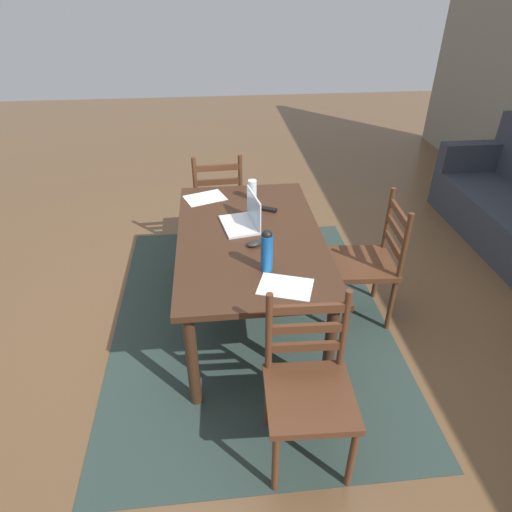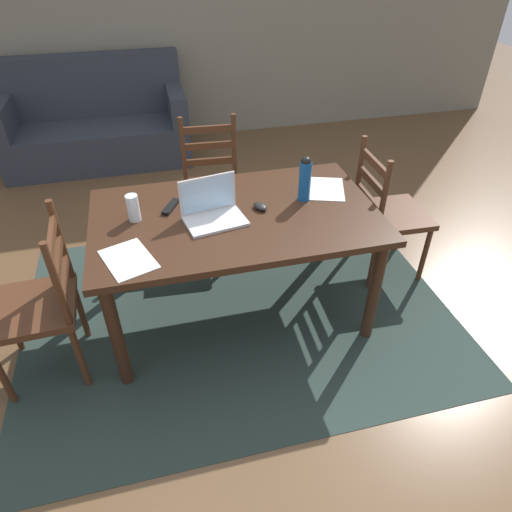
{
  "view_description": "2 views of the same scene",
  "coord_description": "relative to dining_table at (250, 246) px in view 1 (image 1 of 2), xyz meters",
  "views": [
    {
      "loc": [
        2.56,
        -0.23,
        2.24
      ],
      "look_at": [
        0.0,
        0.04,
        0.57
      ],
      "focal_mm": 31.32,
      "sensor_mm": 36.0,
      "label": 1
    },
    {
      "loc": [
        -0.42,
        -2.14,
        2.07
      ],
      "look_at": [
        0.1,
        -0.07,
        0.47
      ],
      "focal_mm": 31.82,
      "sensor_mm": 36.0,
      "label": 2
    }
  ],
  "objects": [
    {
      "name": "ground_plane",
      "position": [
        0.0,
        0.0,
        -0.65
      ],
      "size": [
        14.0,
        14.0,
        0.0
      ],
      "primitive_type": "plane",
      "color": "brown"
    },
    {
      "name": "area_rug",
      "position": [
        0.0,
        0.0,
        -0.65
      ],
      "size": [
        2.69,
        2.0,
        0.01
      ],
      "primitive_type": "cube",
      "color": "#283833",
      "rests_on": "ground"
    },
    {
      "name": "dining_table",
      "position": [
        0.0,
        0.0,
        0.0
      ],
      "size": [
        1.6,
        0.96,
        0.74
      ],
      "color": "#382114",
      "rests_on": "ground"
    },
    {
      "name": "chair_right_far",
      "position": [
        1.09,
        0.19,
        -0.19
      ],
      "size": [
        0.46,
        0.46,
        0.95
      ],
      "color": "#4C2B19",
      "rests_on": "ground"
    },
    {
      "name": "chair_left_near",
      "position": [
        -1.09,
        -0.19,
        -0.19
      ],
      "size": [
        0.46,
        0.46,
        0.95
      ],
      "color": "#4C2B19",
      "rests_on": "ground"
    },
    {
      "name": "chair_far_head",
      "position": [
        0.0,
        0.85,
        -0.19
      ],
      "size": [
        0.47,
        0.47,
        0.95
      ],
      "color": "#4C2B19",
      "rests_on": "ground"
    },
    {
      "name": "laptop",
      "position": [
        -0.13,
        -0.02,
        0.15
      ],
      "size": [
        0.35,
        0.27,
        0.23
      ],
      "color": "silver",
      "rests_on": "dining_table"
    },
    {
      "name": "water_bottle",
      "position": [
        0.42,
        0.06,
        0.23
      ],
      "size": [
        0.07,
        0.07,
        0.27
      ],
      "color": "#145199",
      "rests_on": "dining_table"
    },
    {
      "name": "drinking_glass",
      "position": [
        -0.55,
        0.07,
        0.16
      ],
      "size": [
        0.07,
        0.07,
        0.15
      ],
      "primitive_type": "cylinder",
      "color": "silver",
      "rests_on": "dining_table"
    },
    {
      "name": "computer_mouse",
      "position": [
        0.15,
        0.01,
        0.1
      ],
      "size": [
        0.09,
        0.12,
        0.03
      ],
      "primitive_type": "ellipsoid",
      "rotation": [
        0.0,
        0.0,
        0.4
      ],
      "color": "black",
      "rests_on": "dining_table"
    },
    {
      "name": "tv_remote",
      "position": [
        -0.35,
        0.15,
        0.1
      ],
      "size": [
        0.12,
        0.17,
        0.02
      ],
      "primitive_type": "cube",
      "rotation": [
        0.0,
        0.0,
        2.64
      ],
      "color": "black",
      "rests_on": "dining_table"
    },
    {
      "name": "paper_stack_left",
      "position": [
        -0.59,
        -0.29,
        0.09
      ],
      "size": [
        0.3,
        0.35,
        0.0
      ],
      "primitive_type": "cube",
      "rotation": [
        0.0,
        0.0,
        0.35
      ],
      "color": "white",
      "rests_on": "dining_table"
    },
    {
      "name": "paper_stack_right",
      "position": [
        0.6,
        0.14,
        0.09
      ],
      "size": [
        0.3,
        0.35,
        0.0
      ],
      "primitive_type": "cube",
      "rotation": [
        0.0,
        0.0,
        -0.33
      ],
      "color": "white",
      "rests_on": "dining_table"
    }
  ]
}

